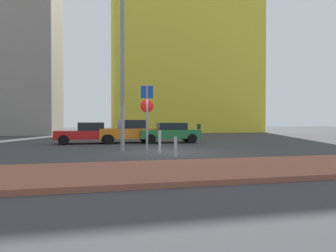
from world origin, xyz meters
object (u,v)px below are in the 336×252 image
object	(u,v)px
parked_car_red	(87,133)
traffic_bollard_mid	(176,147)
street_lamp	(122,55)
parked_car_green	(170,132)
parking_meter	(199,132)
parked_car_orange	(129,131)
traffic_bollard_near	(160,141)
parking_sign_post	(147,111)

from	to	relation	value
parked_car_red	traffic_bollard_mid	bearing A→B (deg)	-65.68
parked_car_red	street_lamp	bearing A→B (deg)	-70.92
parked_car_green	parking_meter	xyz separation A→B (m)	(0.78, -3.88, 0.14)
parked_car_red	street_lamp	world-z (taller)	street_lamp
street_lamp	parking_meter	bearing A→B (deg)	15.40
parking_meter	parked_car_red	bearing A→B (deg)	145.89
parked_car_orange	parked_car_green	bearing A→B (deg)	-11.04
parked_car_orange	traffic_bollard_mid	distance (m)	8.80
parked_car_red	parked_car_orange	xyz separation A→B (m)	(2.81, 0.09, 0.08)
parking_meter	traffic_bollard_near	xyz separation A→B (m)	(-2.81, -2.38, -0.33)
parking_sign_post	parking_meter	distance (m)	4.85
parked_car_orange	traffic_bollard_mid	world-z (taller)	parked_car_orange
parking_sign_post	traffic_bollard_near	xyz separation A→B (m)	(0.73, 0.74, -1.43)
parked_car_green	street_lamp	distance (m)	7.53
parked_car_red	parked_car_green	distance (m)	5.66
parking_sign_post	street_lamp	size ratio (longest dim) A/B	0.37
parking_meter	street_lamp	size ratio (longest dim) A/B	0.16
parking_sign_post	parking_meter	bearing A→B (deg)	41.36
parked_car_red	street_lamp	size ratio (longest dim) A/B	0.48
parked_car_orange	parked_car_green	size ratio (longest dim) A/B	0.96
parking_meter	traffic_bollard_mid	world-z (taller)	parking_meter
parking_meter	street_lamp	world-z (taller)	street_lamp
parked_car_green	parking_sign_post	size ratio (longest dim) A/B	1.34
parking_meter	parking_sign_post	bearing A→B (deg)	-138.64
traffic_bollard_mid	street_lamp	bearing A→B (deg)	122.85
parked_car_green	traffic_bollard_near	world-z (taller)	parked_car_green
traffic_bollard_near	traffic_bollard_mid	xyz separation A→B (m)	(0.29, -1.91, -0.11)
parked_car_green	parking_sign_post	distance (m)	7.63
parked_car_red	parked_car_orange	distance (m)	2.81
parking_sign_post	street_lamp	distance (m)	3.55
parked_car_orange	parking_meter	xyz separation A→B (m)	(3.61, -4.44, 0.06)
parking_sign_post	traffic_bollard_near	distance (m)	1.77
parked_car_red	parking_meter	xyz separation A→B (m)	(6.42, -4.35, 0.15)
parking_sign_post	street_lamp	xyz separation A→B (m)	(-0.95, 1.88, 2.85)
parking_meter	traffic_bollard_near	size ratio (longest dim) A/B	1.24
street_lamp	parked_car_orange	bearing A→B (deg)	81.19
parked_car_green	parked_car_orange	bearing A→B (deg)	168.96
parked_car_orange	street_lamp	size ratio (longest dim) A/B	0.48
parking_sign_post	parking_meter	xyz separation A→B (m)	(3.54, 3.12, -1.10)
street_lamp	traffic_bollard_near	size ratio (longest dim) A/B	7.75
parked_car_orange	street_lamp	xyz separation A→B (m)	(-0.88, -5.67, 4.02)
street_lamp	traffic_bollard_near	distance (m)	4.74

